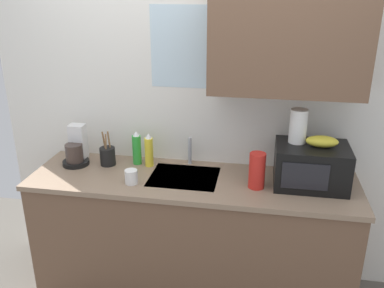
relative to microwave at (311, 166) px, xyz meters
name	(u,v)px	position (x,y,z in m)	size (l,w,h in m)	color
kitchen_wall_assembly	(216,101)	(-0.66, 0.26, 0.33)	(2.98, 0.42, 2.50)	white
counter_unit	(192,234)	(-0.77, -0.05, -0.58)	(2.21, 0.63, 0.90)	brown
sink_faucet	(190,151)	(-0.83, 0.19, -0.03)	(0.03, 0.03, 0.20)	#B2B5BA
microwave	(311,166)	(0.00, 0.00, 0.00)	(0.46, 0.35, 0.27)	black
banana_bunch	(322,141)	(0.05, 0.00, 0.17)	(0.20, 0.11, 0.07)	gold
paper_towel_roll	(298,126)	(-0.10, 0.05, 0.24)	(0.11, 0.11, 0.22)	white
coffee_maker	(76,150)	(-1.64, 0.06, -0.03)	(0.19, 0.21, 0.28)	black
dish_soap_bottle_yellow	(149,151)	(-1.11, 0.11, -0.02)	(0.06, 0.06, 0.25)	yellow
dish_soap_bottle_green	(137,148)	(-1.20, 0.13, -0.02)	(0.06, 0.06, 0.25)	green
cereal_canister	(257,171)	(-0.34, -0.10, -0.02)	(0.10, 0.10, 0.23)	red
mug_white	(131,177)	(-1.15, -0.19, -0.09)	(0.08, 0.08, 0.10)	white
utensil_crock	(108,156)	(-1.41, 0.07, -0.07)	(0.11, 0.11, 0.25)	black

